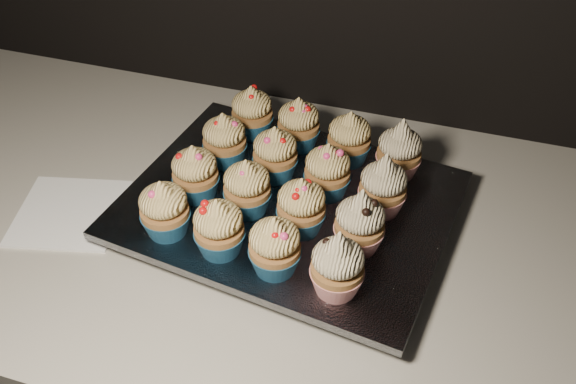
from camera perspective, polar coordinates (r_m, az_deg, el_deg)
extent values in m
cube|color=beige|center=(0.93, -7.37, -2.21)|extent=(2.44, 0.64, 0.04)
cube|color=white|center=(0.95, -18.82, -1.74)|extent=(0.17, 0.17, 0.00)
cube|color=black|center=(0.88, 0.00, -1.90)|extent=(0.43, 0.35, 0.02)
cube|color=silver|center=(0.87, 0.00, -1.09)|extent=(0.47, 0.39, 0.01)
cone|color=#1B557F|center=(0.83, -10.73, -2.70)|extent=(0.06, 0.06, 0.03)
ellipsoid|color=#F2CD7A|center=(0.80, -11.06, -0.75)|extent=(0.06, 0.06, 0.04)
cone|color=#F2CD7A|center=(0.79, -11.28, 0.49)|extent=(0.03, 0.03, 0.02)
cone|color=#1B557F|center=(0.80, -6.05, -4.36)|extent=(0.06, 0.06, 0.03)
ellipsoid|color=#F2CD7A|center=(0.77, -6.25, -2.39)|extent=(0.06, 0.06, 0.04)
cone|color=#F2CD7A|center=(0.75, -6.38, -1.12)|extent=(0.03, 0.03, 0.02)
cone|color=#1B557F|center=(0.77, -1.17, -6.03)|extent=(0.06, 0.06, 0.03)
ellipsoid|color=#F2CD7A|center=(0.74, -1.21, -4.05)|extent=(0.06, 0.06, 0.04)
cone|color=#F2CD7A|center=(0.73, -1.23, -2.77)|extent=(0.03, 0.03, 0.02)
cone|color=#B2181A|center=(0.75, 4.33, -7.82)|extent=(0.06, 0.06, 0.03)
ellipsoid|color=beige|center=(0.72, 4.48, -5.85)|extent=(0.06, 0.06, 0.04)
cone|color=beige|center=(0.70, 4.60, -4.30)|extent=(0.03, 0.03, 0.03)
cone|color=#1B557F|center=(0.88, -8.11, 0.51)|extent=(0.06, 0.06, 0.03)
ellipsoid|color=#F2CD7A|center=(0.85, -8.35, 2.44)|extent=(0.06, 0.06, 0.04)
cone|color=#F2CD7A|center=(0.84, -8.50, 3.66)|extent=(0.03, 0.03, 0.02)
cone|color=#1B557F|center=(0.85, -3.59, -0.80)|extent=(0.06, 0.06, 0.03)
ellipsoid|color=#F2CD7A|center=(0.82, -3.70, 1.17)|extent=(0.06, 0.06, 0.04)
cone|color=#F2CD7A|center=(0.81, -3.77, 2.42)|extent=(0.03, 0.03, 0.02)
cone|color=#1B557F|center=(0.82, 1.16, -2.49)|extent=(0.06, 0.06, 0.03)
ellipsoid|color=#F2CD7A|center=(0.79, 1.20, -0.51)|extent=(0.06, 0.06, 0.04)
cone|color=#F2CD7A|center=(0.78, 1.22, 0.75)|extent=(0.03, 0.03, 0.02)
cone|color=#B2181A|center=(0.80, 6.27, -4.03)|extent=(0.06, 0.06, 0.03)
ellipsoid|color=beige|center=(0.77, 6.47, -2.05)|extent=(0.06, 0.06, 0.04)
cone|color=beige|center=(0.76, 6.63, -0.51)|extent=(0.03, 0.03, 0.03)
cone|color=#1B557F|center=(0.93, -5.58, 3.47)|extent=(0.06, 0.06, 0.03)
ellipsoid|color=#F2CD7A|center=(0.90, -5.73, 5.37)|extent=(0.06, 0.06, 0.04)
cone|color=#F2CD7A|center=(0.89, -5.83, 6.57)|extent=(0.03, 0.03, 0.02)
cone|color=#1B557F|center=(0.90, -1.13, 2.24)|extent=(0.06, 0.06, 0.03)
ellipsoid|color=#F2CD7A|center=(0.87, -1.17, 4.17)|extent=(0.06, 0.06, 0.04)
cone|color=#F2CD7A|center=(0.86, -1.19, 5.39)|extent=(0.03, 0.03, 0.02)
cone|color=#1B557F|center=(0.87, 3.46, 0.68)|extent=(0.06, 0.06, 0.03)
ellipsoid|color=#F2CD7A|center=(0.85, 3.56, 2.63)|extent=(0.06, 0.06, 0.04)
cone|color=#F2CD7A|center=(0.83, 3.63, 3.87)|extent=(0.03, 0.03, 0.02)
cone|color=#B2181A|center=(0.85, 8.28, -0.77)|extent=(0.06, 0.06, 0.03)
ellipsoid|color=beige|center=(0.83, 8.53, 1.18)|extent=(0.06, 0.06, 0.04)
cone|color=beige|center=(0.81, 8.73, 2.69)|extent=(0.03, 0.03, 0.03)
cone|color=#1B557F|center=(0.98, -3.16, 5.96)|extent=(0.06, 0.06, 0.03)
ellipsoid|color=#F2CD7A|center=(0.96, -3.24, 7.81)|extent=(0.06, 0.06, 0.04)
cone|color=#F2CD7A|center=(0.95, -3.30, 8.97)|extent=(0.03, 0.03, 0.02)
cone|color=#1B557F|center=(0.95, 0.93, 4.91)|extent=(0.06, 0.06, 0.03)
ellipsoid|color=#F2CD7A|center=(0.93, 0.95, 6.79)|extent=(0.06, 0.06, 0.04)
cone|color=#F2CD7A|center=(0.92, 0.97, 7.97)|extent=(0.03, 0.03, 0.02)
cone|color=#1B557F|center=(0.93, 5.37, 3.60)|extent=(0.06, 0.06, 0.03)
ellipsoid|color=#F2CD7A|center=(0.91, 5.52, 5.50)|extent=(0.06, 0.06, 0.04)
cone|color=#F2CD7A|center=(0.89, 5.62, 6.69)|extent=(0.03, 0.03, 0.02)
cone|color=#B2181A|center=(0.91, 9.69, 2.37)|extent=(0.06, 0.06, 0.03)
ellipsoid|color=beige|center=(0.89, 9.96, 4.27)|extent=(0.06, 0.06, 0.04)
cone|color=beige|center=(0.88, 10.17, 5.73)|extent=(0.03, 0.03, 0.03)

